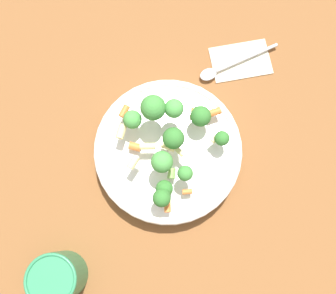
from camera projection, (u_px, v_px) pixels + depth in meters
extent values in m
plane|color=brown|center=(168.00, 154.00, 0.79)|extent=(3.00, 3.00, 0.00)
cylinder|color=white|center=(168.00, 152.00, 0.77)|extent=(0.28, 0.28, 0.05)
torus|color=white|center=(168.00, 149.00, 0.75)|extent=(0.28, 0.28, 0.01)
cylinder|color=#8CB766|center=(164.00, 190.00, 0.72)|extent=(0.01, 0.01, 0.01)
sphere|color=#33722D|center=(164.00, 189.00, 0.70)|extent=(0.03, 0.03, 0.03)
cylinder|color=#8CB766|center=(221.00, 141.00, 0.73)|extent=(0.01, 0.01, 0.01)
sphere|color=#33722D|center=(222.00, 138.00, 0.71)|extent=(0.03, 0.03, 0.03)
cylinder|color=#8CB766|center=(185.00, 175.00, 0.70)|extent=(0.01, 0.01, 0.01)
sphere|color=#3D8438|center=(185.00, 173.00, 0.68)|extent=(0.03, 0.03, 0.03)
cylinder|color=#8CB766|center=(154.00, 113.00, 0.72)|extent=(0.02, 0.02, 0.02)
sphere|color=#3D8438|center=(153.00, 108.00, 0.69)|extent=(0.05, 0.05, 0.05)
cylinder|color=#8CB766|center=(200.00, 120.00, 0.74)|extent=(0.01, 0.01, 0.02)
sphere|color=#33722D|center=(201.00, 116.00, 0.72)|extent=(0.04, 0.04, 0.04)
cylinder|color=#8CB766|center=(162.00, 164.00, 0.71)|extent=(0.01, 0.01, 0.02)
sphere|color=#479342|center=(161.00, 162.00, 0.68)|extent=(0.04, 0.04, 0.04)
cylinder|color=#8CB766|center=(173.00, 142.00, 0.71)|extent=(0.01, 0.01, 0.02)
sphere|color=#33722D|center=(173.00, 138.00, 0.68)|extent=(0.04, 0.04, 0.04)
cylinder|color=#8CB766|center=(134.00, 123.00, 0.74)|extent=(0.01, 0.01, 0.02)
sphere|color=#479342|center=(132.00, 119.00, 0.71)|extent=(0.03, 0.03, 0.03)
cylinder|color=#8CB766|center=(162.00, 199.00, 0.70)|extent=(0.01, 0.01, 0.02)
sphere|color=#33722D|center=(162.00, 198.00, 0.68)|extent=(0.03, 0.03, 0.03)
cylinder|color=#8CB766|center=(174.00, 112.00, 0.71)|extent=(0.01, 0.01, 0.01)
sphere|color=#479342|center=(174.00, 108.00, 0.69)|extent=(0.03, 0.03, 0.03)
cylinder|color=beige|center=(121.00, 131.00, 0.72)|extent=(0.03, 0.02, 0.01)
cylinder|color=beige|center=(133.00, 162.00, 0.70)|extent=(0.03, 0.02, 0.01)
cylinder|color=beige|center=(179.00, 151.00, 0.71)|extent=(0.02, 0.02, 0.01)
cylinder|color=#729E4C|center=(172.00, 173.00, 0.72)|extent=(0.02, 0.02, 0.01)
cylinder|color=orange|center=(124.00, 111.00, 0.73)|extent=(0.03, 0.02, 0.01)
cylinder|color=#729E4C|center=(197.00, 114.00, 0.73)|extent=(0.03, 0.02, 0.01)
cylinder|color=beige|center=(217.00, 137.00, 0.72)|extent=(0.03, 0.02, 0.01)
cylinder|color=beige|center=(148.00, 146.00, 0.71)|extent=(0.02, 0.03, 0.01)
cylinder|color=orange|center=(167.00, 205.00, 0.71)|extent=(0.03, 0.02, 0.01)
cylinder|color=orange|center=(187.00, 192.00, 0.71)|extent=(0.02, 0.02, 0.01)
cylinder|color=orange|center=(214.00, 112.00, 0.74)|extent=(0.02, 0.03, 0.01)
cylinder|color=beige|center=(160.00, 163.00, 0.71)|extent=(0.02, 0.03, 0.01)
cylinder|color=beige|center=(170.00, 149.00, 0.73)|extent=(0.01, 0.03, 0.01)
cylinder|color=orange|center=(197.00, 111.00, 0.74)|extent=(0.02, 0.03, 0.01)
cylinder|color=orange|center=(135.00, 147.00, 0.74)|extent=(0.02, 0.02, 0.01)
cylinder|color=#2D7F51|center=(58.00, 277.00, 0.70)|extent=(0.09, 0.09, 0.09)
torus|color=#2D7F51|center=(50.00, 280.00, 0.65)|extent=(0.09, 0.09, 0.01)
cube|color=beige|center=(241.00, 61.00, 0.83)|extent=(0.13, 0.15, 0.01)
cylinder|color=silver|center=(247.00, 58.00, 0.83)|extent=(0.10, 0.11, 0.01)
ellipsoid|color=silver|center=(208.00, 74.00, 0.82)|extent=(0.04, 0.04, 0.01)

